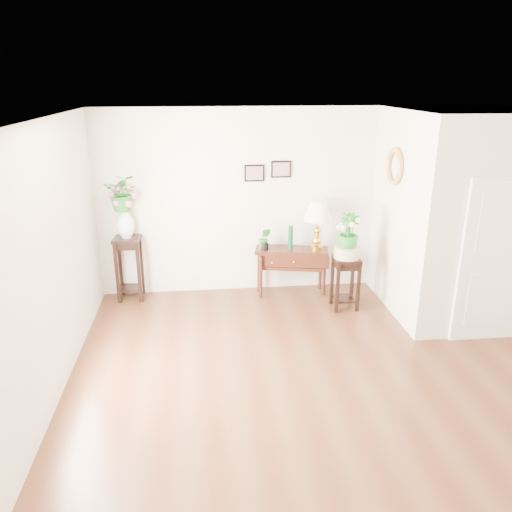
{
  "coord_description": "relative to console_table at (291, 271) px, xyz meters",
  "views": [
    {
      "loc": [
        -1.45,
        -4.59,
        3.15
      ],
      "look_at": [
        -0.79,
        1.3,
        1.05
      ],
      "focal_mm": 35.0,
      "sensor_mm": 36.0,
      "label": 1
    }
  ],
  "objects": [
    {
      "name": "floor",
      "position": [
        0.1,
        -2.47,
        -0.37
      ],
      "size": [
        6.0,
        5.5,
        0.02
      ],
      "primitive_type": "cube",
      "color": "#4C2615",
      "rests_on": "ground"
    },
    {
      "name": "ceiling",
      "position": [
        0.1,
        -2.47,
        2.43
      ],
      "size": [
        6.0,
        5.5,
        0.02
      ],
      "primitive_type": "cube",
      "color": "white",
      "rests_on": "ground"
    },
    {
      "name": "wall_back",
      "position": [
        0.1,
        0.28,
        1.03
      ],
      "size": [
        6.0,
        0.02,
        2.8
      ],
      "primitive_type": "cube",
      "color": "white",
      "rests_on": "ground"
    },
    {
      "name": "wall_front",
      "position": [
        0.1,
        -5.22,
        1.03
      ],
      "size": [
        6.0,
        0.02,
        2.8
      ],
      "primitive_type": "cube",
      "color": "white",
      "rests_on": "ground"
    },
    {
      "name": "wall_left",
      "position": [
        -2.9,
        -2.47,
        1.03
      ],
      "size": [
        0.02,
        5.5,
        2.8
      ],
      "primitive_type": "cube",
      "color": "white",
      "rests_on": "ground"
    },
    {
      "name": "partition",
      "position": [
        2.2,
        -0.7,
        1.03
      ],
      "size": [
        1.8,
        1.95,
        2.8
      ],
      "primitive_type": "cube",
      "color": "white",
      "rests_on": "floor"
    },
    {
      "name": "door",
      "position": [
        2.2,
        -1.7,
        0.68
      ],
      "size": [
        0.9,
        0.05,
        2.1
      ],
      "primitive_type": "cube",
      "color": "silver",
      "rests_on": "floor"
    },
    {
      "name": "art_print_left",
      "position": [
        -0.55,
        0.26,
        1.48
      ],
      "size": [
        0.3,
        0.02,
        0.25
      ],
      "primitive_type": "cube",
      "color": "black",
      "rests_on": "wall_back"
    },
    {
      "name": "art_print_right",
      "position": [
        -0.15,
        0.26,
        1.53
      ],
      "size": [
        0.3,
        0.02,
        0.25
      ],
      "primitive_type": "cube",
      "color": "black",
      "rests_on": "wall_back"
    },
    {
      "name": "wall_ornament",
      "position": [
        1.26,
        -0.57,
        1.68
      ],
      "size": [
        0.07,
        0.51,
        0.51
      ],
      "primitive_type": "torus",
      "rotation": [
        0.0,
        1.57,
        0.0
      ],
      "color": "gold",
      "rests_on": "partition"
    },
    {
      "name": "console_table",
      "position": [
        0.0,
        0.0,
        0.0
      ],
      "size": [
        1.15,
        0.58,
        0.73
      ],
      "primitive_type": "cube",
      "rotation": [
        0.0,
        0.0,
        -0.21
      ],
      "color": "black",
      "rests_on": "floor"
    },
    {
      "name": "table_lamp",
      "position": [
        0.38,
        0.0,
        0.72
      ],
      "size": [
        0.49,
        0.49,
        0.74
      ],
      "primitive_type": "cube",
      "rotation": [
        0.0,
        0.0,
        0.18
      ],
      "color": "yellow",
      "rests_on": "console_table"
    },
    {
      "name": "green_vase",
      "position": [
        -0.03,
        0.0,
        0.54
      ],
      "size": [
        0.09,
        0.09,
        0.36
      ],
      "primitive_type": "cylinder",
      "rotation": [
        0.0,
        0.0,
        0.29
      ],
      "color": "#0A4321",
      "rests_on": "console_table"
    },
    {
      "name": "potted_plant",
      "position": [
        -0.42,
        0.0,
        0.53
      ],
      "size": [
        0.21,
        0.18,
        0.32
      ],
      "primitive_type": "imported",
      "rotation": [
        0.0,
        0.0,
        -0.26
      ],
      "color": "#1D7220",
      "rests_on": "console_table"
    },
    {
      "name": "plant_stand_a",
      "position": [
        -2.45,
        0.1,
        0.12
      ],
      "size": [
        0.41,
        0.41,
        0.97
      ],
      "primitive_type": "cube",
      "rotation": [
        0.0,
        0.0,
        -0.09
      ],
      "color": "black",
      "rests_on": "floor"
    },
    {
      "name": "porcelain_vase",
      "position": [
        -2.45,
        0.1,
        0.83
      ],
      "size": [
        0.33,
        0.33,
        0.45
      ],
      "primitive_type": null,
      "rotation": [
        0.0,
        0.0,
        -0.34
      ],
      "color": "white",
      "rests_on": "plant_stand_a"
    },
    {
      "name": "lily_arrangement",
      "position": [
        -2.45,
        0.1,
        1.27
      ],
      "size": [
        0.51,
        0.45,
        0.54
      ],
      "primitive_type": "imported",
      "rotation": [
        0.0,
        0.0,
        -0.06
      ],
      "color": "#1D7220",
      "rests_on": "porcelain_vase"
    },
    {
      "name": "plant_stand_b",
      "position": [
        0.68,
        -0.59,
        0.02
      ],
      "size": [
        0.38,
        0.38,
        0.77
      ],
      "primitive_type": "cube",
      "rotation": [
        0.0,
        0.0,
        -0.04
      ],
      "color": "black",
      "rests_on": "floor"
    },
    {
      "name": "ceramic_bowl",
      "position": [
        0.68,
        -0.59,
        0.49
      ],
      "size": [
        0.47,
        0.47,
        0.16
      ],
      "primitive_type": "cylinder",
      "rotation": [
        0.0,
        0.0,
        -0.37
      ],
      "color": "beige",
      "rests_on": "plant_stand_b"
    },
    {
      "name": "narcissus",
      "position": [
        0.68,
        -0.59,
        0.79
      ],
      "size": [
        0.37,
        0.37,
        0.52
      ],
      "primitive_type": "imported",
      "rotation": [
        0.0,
        0.0,
        -0.3
      ],
      "color": "#1D7220",
      "rests_on": "ceramic_bowl"
    }
  ]
}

